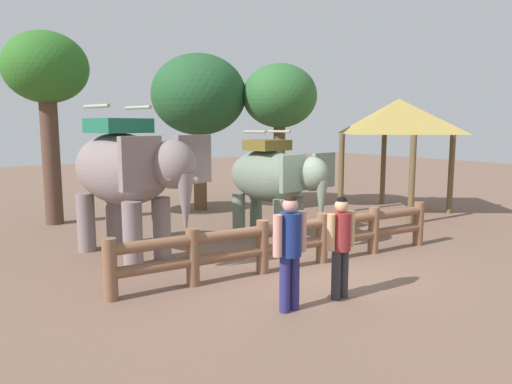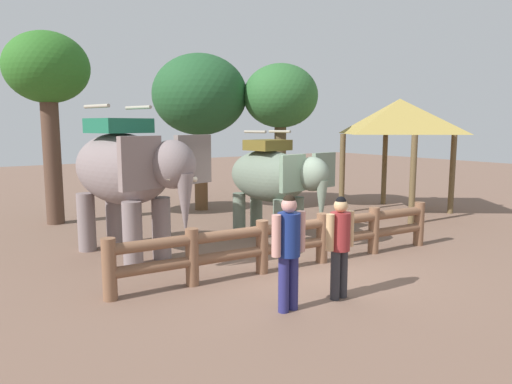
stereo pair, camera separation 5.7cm
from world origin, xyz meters
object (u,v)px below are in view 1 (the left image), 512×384
Objects in this scene: log_fence at (293,239)px; tourist_woman_in_black at (341,240)px; thatched_shelter at (398,118)px; tree_far_right at (280,98)px; tree_back_center at (46,75)px; tourist_man_in_blue at (290,244)px; tree_far_left at (199,96)px; elephant_near_left at (127,173)px; elephant_center at (273,179)px.

log_fence is 1.89m from tourist_woman_in_black.
tree_far_right reaches higher than thatched_shelter.
tourist_man_in_blue is at bearing -80.49° from tree_back_center.
tree_far_left is at bearing 139.92° from thatched_shelter.
tourist_woman_in_black is at bearing -3.23° from tourist_man_in_blue.
elephant_near_left is (-2.44, 2.69, 1.26)m from log_fence.
tourist_woman_in_black is at bearing -66.19° from elephant_near_left.
tree_far_right is at bearing 137.43° from thatched_shelter.
elephant_near_left is at bearing 102.09° from tourist_man_in_blue.
thatched_shelter is at bearing 0.80° from elephant_near_left.
elephant_center is 1.77× the size of tourist_man_in_blue.
tourist_man_in_blue is 0.33× the size of tree_back_center.
thatched_shelter is 6.56m from tree_far_left.
log_fence is 2.33m from tourist_man_in_blue.
tree_far_right is at bearing -36.52° from tree_far_left.
thatched_shelter is 0.79× the size of tree_far_right.
elephant_center is at bearing -51.53° from tree_back_center.
tree_back_center is at bearing 99.51° from tourist_man_in_blue.
tree_far_right is at bearing 50.30° from elephant_center.
thatched_shelter reaches higher than elephant_center.
thatched_shelter is (8.11, 4.55, 2.05)m from tourist_man_in_blue.
tree_far_left is at bearing 76.91° from log_fence.
log_fence is 7.89m from tree_far_left.
elephant_near_left reaches higher than log_fence.
tourist_woman_in_black is (-0.46, -1.79, 0.40)m from log_fence.
tourist_woman_in_black is 0.33× the size of tree_far_left.
thatched_shelter is at bearing -25.28° from tree_back_center.
tree_far_right is (2.16, -1.60, -0.07)m from tree_far_left.
elephant_near_left is 0.81× the size of tree_far_right.
log_fence is 2.32× the size of elephant_center.
tree_far_right is (-2.83, 2.60, 0.64)m from thatched_shelter.
thatched_shelter reaches higher than log_fence.
tourist_woman_in_black is at bearing -120.55° from tree_far_right.
elephant_center is at bearing -173.37° from thatched_shelter.
tree_back_center reaches higher than tourist_man_in_blue.
elephant_center is (1.11, 2.18, 0.94)m from log_fence.
elephant_near_left reaches higher than tourist_man_in_blue.
tree_far_left reaches higher than thatched_shelter.
tree_far_left is (4.07, 4.32, 1.97)m from elephant_near_left.
thatched_shelter is at bearing 6.63° from elephant_center.
tree_far_left is at bearing -4.36° from tree_back_center.
elephant_near_left is 7.06m from tree_far_right.
elephant_near_left is 2.29× the size of tourist_woman_in_black.
tree_back_center reaches higher than tourist_woman_in_black.
elephant_near_left is 2.15× the size of tourist_man_in_blue.
tree_back_center is at bearing 163.98° from tree_far_right.
tree_far_left is (0.53, 4.84, 2.28)m from elephant_center.
tourist_woman_in_black is 8.81m from tree_far_right.
log_fence is 7.62m from thatched_shelter.
tourist_woman_in_black is 1.03m from tourist_man_in_blue.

